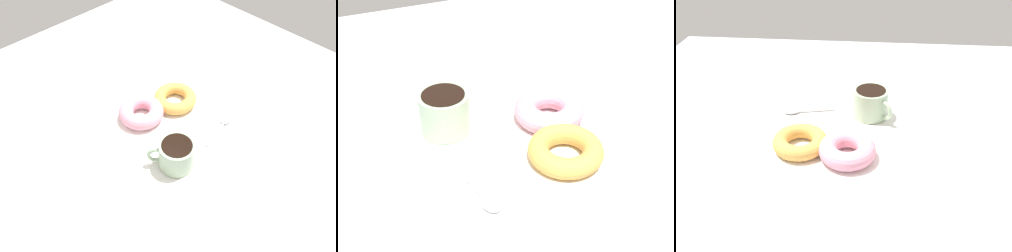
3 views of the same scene
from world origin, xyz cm
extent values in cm
cube|color=#B2BCC6|center=(0.00, 0.00, -1.00)|extent=(120.00, 120.00, 2.00)
cube|color=white|center=(-2.73, 1.22, 0.15)|extent=(30.49, 30.49, 0.30)
cylinder|color=#9EB793|center=(-11.02, 6.64, 3.61)|extent=(8.02, 8.02, 6.61)
cylinder|color=black|center=(-11.02, 6.64, 6.71)|extent=(6.82, 6.82, 0.60)
torus|color=#9EB793|center=(-8.00, 9.81, 3.61)|extent=(3.83, 3.95, 4.60)
torus|color=pink|center=(5.54, 2.63, 2.18)|extent=(11.46, 11.46, 3.75)
torus|color=gold|center=(3.28, -7.29, 1.90)|extent=(11.31, 11.31, 3.19)
ellipsoid|color=silver|center=(-10.48, -12.00, 0.75)|extent=(3.10, 4.02, 0.90)
cylinder|color=silver|center=(-11.63, -6.60, 0.58)|extent=(2.47, 9.12, 0.56)
camera|label=1|loc=(-40.79, 38.40, 61.70)|focal=35.00mm
camera|label=2|loc=(-25.41, -53.04, 46.05)|focal=50.00mm
camera|label=3|loc=(64.62, 7.25, 46.47)|focal=40.00mm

